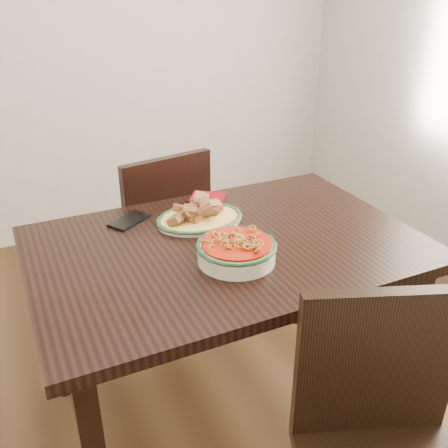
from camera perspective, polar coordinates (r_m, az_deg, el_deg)
name	(u,v)px	position (r m, az deg, el deg)	size (l,w,h in m)	color
floor	(193,403)	(2.17, -3.62, -19.79)	(3.50, 3.50, 0.00)	#372311
wall_back	(72,29)	(3.22, -16.94, 20.54)	(3.50, 0.10, 2.60)	beige
dining_table	(226,264)	(1.75, 0.28, -4.61)	(1.31, 0.88, 0.75)	black
chair_far	(159,231)	(2.35, -7.45, -0.82)	(0.49, 0.49, 0.89)	black
chair_near	(382,444)	(1.44, 17.57, -22.80)	(0.54, 0.54, 0.89)	black
fish_plate	(199,211)	(1.84, -2.84, 1.52)	(0.32, 0.25, 0.11)	beige
noodle_bowl	(236,249)	(1.58, 1.42, -2.83)	(0.26, 0.26, 0.08)	beige
smartphone	(129,221)	(1.88, -10.76, 0.39)	(0.15, 0.08, 0.01)	black
napkin	(208,198)	(2.04, -1.87, 2.99)	(0.14, 0.11, 0.01)	maroon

